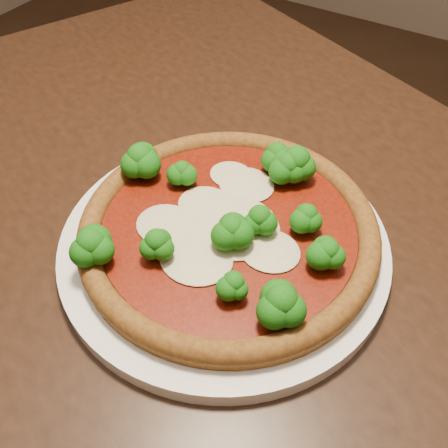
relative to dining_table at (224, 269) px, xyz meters
The scene contains 4 objects.
floor 0.68m from the dining_table, 125.88° to the left, with size 4.00×4.00×0.00m, color black.
dining_table is the anchor object (origin of this frame).
plate 0.13m from the dining_table, 58.98° to the right, with size 0.34×0.34×0.02m, color silver.
pizza 0.15m from the dining_table, 52.68° to the right, with size 0.31×0.31×0.06m.
Camera 1 is at (0.34, -0.52, 1.16)m, focal length 40.00 mm.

